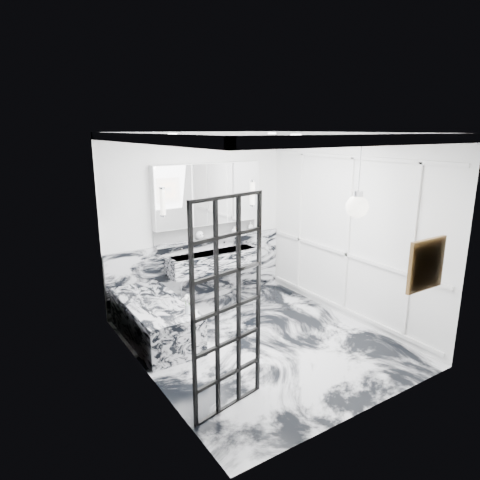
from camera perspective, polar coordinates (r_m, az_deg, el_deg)
floor at (r=6.06m, az=2.81°, el=-13.39°), size 3.60×3.60×0.00m
ceiling at (r=5.35m, az=3.20°, el=14.11°), size 3.60×3.60×0.00m
wall_back at (r=7.04m, az=-5.60°, el=2.71°), size 3.60×0.00×3.60m
wall_front at (r=4.29m, az=17.26°, el=-5.77°), size 3.60×0.00×3.60m
wall_left at (r=4.82m, az=-12.65°, el=-3.19°), size 0.00×3.60×3.60m
wall_right at (r=6.59m, az=14.37°, el=1.48°), size 0.00×3.60×3.60m
marble_clad_back at (r=7.25m, az=-5.34°, el=-4.11°), size 3.18×0.05×1.05m
marble_clad_left at (r=4.85m, az=-12.44°, el=-3.84°), size 0.02×3.56×2.68m
panel_molding at (r=6.59m, az=14.19°, el=0.61°), size 0.03×3.40×2.30m
soap_bottle_a at (r=7.35m, az=-0.38°, el=1.58°), size 0.08×0.08×0.19m
soap_bottle_b at (r=7.50m, az=1.38°, el=1.78°), size 0.10×0.10×0.18m
soap_bottle_c at (r=7.33m, az=-0.77°, el=1.32°), size 0.14×0.14×0.14m
face_pot at (r=7.01m, az=-5.41°, el=0.68°), size 0.13×0.13×0.13m
amber_bottle at (r=7.35m, az=-0.51°, el=1.21°), size 0.04×0.04×0.10m
flower_vase at (r=5.58m, az=-6.99°, el=-9.12°), size 0.08×0.08×0.12m
crittall_door at (r=4.30m, az=-1.61°, el=-9.08°), size 0.87×0.21×2.24m
artwork at (r=4.99m, az=23.59°, el=-3.02°), size 0.47×0.05×0.47m
pendant_light at (r=4.66m, az=15.37°, el=4.29°), size 0.24×0.24×0.24m
trough_sink at (r=7.07m, az=-3.47°, el=-2.81°), size 1.60×0.45×0.30m
ledge at (r=7.12m, az=-4.17°, el=0.14°), size 1.90×0.14×0.04m
subway_tile at (r=7.14m, az=-4.43°, el=1.29°), size 1.90×0.03×0.23m
mirror_cabinet at (r=6.97m, az=-4.30°, el=6.12°), size 1.90×0.16×1.00m
sconce_left at (r=6.54m, az=-10.23°, el=5.02°), size 0.07×0.07×0.40m
sconce_right at (r=7.32m, az=1.73°, el=6.25°), size 0.07×0.07×0.40m
bathtub at (r=6.15m, az=-11.28°, el=-10.39°), size 0.75×1.65×0.55m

